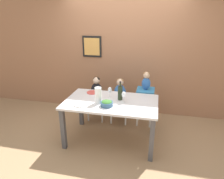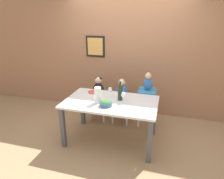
{
  "view_description": "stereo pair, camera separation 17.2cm",
  "coord_description": "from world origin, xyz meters",
  "px_view_note": "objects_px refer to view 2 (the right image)",
  "views": [
    {
      "loc": [
        0.68,
        -2.96,
        2.09
      ],
      "look_at": [
        0.0,
        0.07,
        0.93
      ],
      "focal_mm": 32.0,
      "sensor_mm": 36.0,
      "label": 1
    },
    {
      "loc": [
        0.85,
        -2.92,
        2.09
      ],
      "look_at": [
        0.0,
        0.07,
        0.93
      ],
      "focal_mm": 32.0,
      "sensor_mm": 36.0,
      "label": 2
    }
  ],
  "objects_px": {
    "salad_bowl_large": "(106,103)",
    "dinner_plate_back_left": "(94,92)",
    "chair_far_center": "(121,104)",
    "wine_bottle": "(120,93)",
    "dinner_plate_front_left": "(80,104)",
    "person_child_left": "(99,88)",
    "chair_right_highchair": "(147,98)",
    "wine_glass_far": "(110,90)",
    "person_child_center": "(122,90)",
    "paper_towel_roll": "(98,95)",
    "wine_glass_near": "(123,95)",
    "person_baby_right": "(148,80)",
    "chair_far_left": "(99,101)"
  },
  "relations": [
    {
      "from": "salad_bowl_large",
      "to": "dinner_plate_back_left",
      "type": "bearing_deg",
      "value": 128.15
    },
    {
      "from": "paper_towel_roll",
      "to": "dinner_plate_front_left",
      "type": "xyz_separation_m",
      "value": [
        -0.26,
        -0.14,
        -0.13
      ]
    },
    {
      "from": "chair_far_left",
      "to": "dinner_plate_back_left",
      "type": "bearing_deg",
      "value": -83.34
    },
    {
      "from": "dinner_plate_back_left",
      "to": "paper_towel_roll",
      "type": "bearing_deg",
      "value": -60.85
    },
    {
      "from": "person_child_left",
      "to": "salad_bowl_large",
      "type": "height_order",
      "value": "person_child_left"
    },
    {
      "from": "person_baby_right",
      "to": "wine_glass_far",
      "type": "relative_size",
      "value": 1.85
    },
    {
      "from": "paper_towel_roll",
      "to": "wine_glass_near",
      "type": "xyz_separation_m",
      "value": [
        0.39,
        0.11,
        0.0
      ]
    },
    {
      "from": "dinner_plate_back_left",
      "to": "chair_right_highchair",
      "type": "bearing_deg",
      "value": 23.29
    },
    {
      "from": "paper_towel_roll",
      "to": "dinner_plate_back_left",
      "type": "bearing_deg",
      "value": 119.15
    },
    {
      "from": "chair_far_center",
      "to": "dinner_plate_back_left",
      "type": "height_order",
      "value": "dinner_plate_back_left"
    },
    {
      "from": "chair_far_left",
      "to": "person_child_left",
      "type": "relative_size",
      "value": 0.99
    },
    {
      "from": "chair_far_left",
      "to": "person_baby_right",
      "type": "bearing_deg",
      "value": 0.08
    },
    {
      "from": "person_baby_right",
      "to": "salad_bowl_large",
      "type": "relative_size",
      "value": 1.77
    },
    {
      "from": "person_child_left",
      "to": "chair_right_highchair",
      "type": "bearing_deg",
      "value": -0.05
    },
    {
      "from": "wine_glass_near",
      "to": "salad_bowl_large",
      "type": "height_order",
      "value": "wine_glass_near"
    },
    {
      "from": "paper_towel_roll",
      "to": "wine_glass_far",
      "type": "relative_size",
      "value": 1.4
    },
    {
      "from": "chair_far_left",
      "to": "paper_towel_roll",
      "type": "xyz_separation_m",
      "value": [
        0.28,
        -0.83,
        0.49
      ]
    },
    {
      "from": "salad_bowl_large",
      "to": "person_child_left",
      "type": "bearing_deg",
      "value": 115.93
    },
    {
      "from": "person_child_center",
      "to": "person_baby_right",
      "type": "relative_size",
      "value": 1.33
    },
    {
      "from": "person_child_left",
      "to": "wine_glass_near",
      "type": "height_order",
      "value": "wine_glass_near"
    },
    {
      "from": "chair_far_left",
      "to": "wine_glass_near",
      "type": "relative_size",
      "value": 2.44
    },
    {
      "from": "wine_glass_far",
      "to": "wine_bottle",
      "type": "bearing_deg",
      "value": -17.29
    },
    {
      "from": "person_child_left",
      "to": "person_child_center",
      "type": "bearing_deg",
      "value": 0.0
    },
    {
      "from": "wine_glass_far",
      "to": "chair_far_center",
      "type": "bearing_deg",
      "value": 82.0
    },
    {
      "from": "chair_far_center",
      "to": "wine_bottle",
      "type": "height_order",
      "value": "wine_bottle"
    },
    {
      "from": "chair_far_center",
      "to": "dinner_plate_back_left",
      "type": "bearing_deg",
      "value": -137.26
    },
    {
      "from": "person_child_center",
      "to": "person_baby_right",
      "type": "height_order",
      "value": "person_baby_right"
    },
    {
      "from": "chair_far_left",
      "to": "wine_glass_far",
      "type": "bearing_deg",
      "value": -53.59
    },
    {
      "from": "wine_bottle",
      "to": "dinner_plate_front_left",
      "type": "height_order",
      "value": "wine_bottle"
    },
    {
      "from": "chair_right_highchair",
      "to": "person_baby_right",
      "type": "height_order",
      "value": "person_baby_right"
    },
    {
      "from": "chair_far_left",
      "to": "wine_glass_far",
      "type": "height_order",
      "value": "wine_glass_far"
    },
    {
      "from": "wine_glass_near",
      "to": "salad_bowl_large",
      "type": "bearing_deg",
      "value": -140.19
    },
    {
      "from": "salad_bowl_large",
      "to": "dinner_plate_back_left",
      "type": "relative_size",
      "value": 0.94
    },
    {
      "from": "chair_far_left",
      "to": "wine_glass_near",
      "type": "height_order",
      "value": "wine_glass_near"
    },
    {
      "from": "paper_towel_roll",
      "to": "salad_bowl_large",
      "type": "relative_size",
      "value": 1.34
    },
    {
      "from": "chair_far_center",
      "to": "salad_bowl_large",
      "type": "xyz_separation_m",
      "value": [
        -0.04,
        -0.91,
        0.41
      ]
    },
    {
      "from": "wine_glass_far",
      "to": "paper_towel_roll",
      "type": "bearing_deg",
      "value": -114.99
    },
    {
      "from": "chair_right_highchair",
      "to": "dinner_plate_front_left",
      "type": "distance_m",
      "value": 1.38
    },
    {
      "from": "paper_towel_roll",
      "to": "dinner_plate_front_left",
      "type": "bearing_deg",
      "value": -152.34
    },
    {
      "from": "salad_bowl_large",
      "to": "dinner_plate_front_left",
      "type": "distance_m",
      "value": 0.43
    },
    {
      "from": "person_child_left",
      "to": "wine_bottle",
      "type": "height_order",
      "value": "wine_bottle"
    },
    {
      "from": "person_child_left",
      "to": "dinner_plate_back_left",
      "type": "bearing_deg",
      "value": -83.36
    },
    {
      "from": "chair_far_left",
      "to": "person_child_center",
      "type": "xyz_separation_m",
      "value": [
        0.49,
        0.0,
        0.31
      ]
    },
    {
      "from": "chair_right_highchair",
      "to": "wine_glass_far",
      "type": "bearing_deg",
      "value": -136.37
    },
    {
      "from": "chair_far_left",
      "to": "wine_glass_near",
      "type": "bearing_deg",
      "value": -46.55
    },
    {
      "from": "chair_far_center",
      "to": "dinner_plate_front_left",
      "type": "distance_m",
      "value": 1.14
    },
    {
      "from": "person_child_left",
      "to": "chair_far_center",
      "type": "bearing_deg",
      "value": -0.11
    },
    {
      "from": "chair_far_left",
      "to": "paper_towel_roll",
      "type": "distance_m",
      "value": 1.01
    },
    {
      "from": "wine_glass_far",
      "to": "dinner_plate_front_left",
      "type": "distance_m",
      "value": 0.58
    },
    {
      "from": "person_child_left",
      "to": "dinner_plate_front_left",
      "type": "distance_m",
      "value": 0.97
    }
  ]
}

